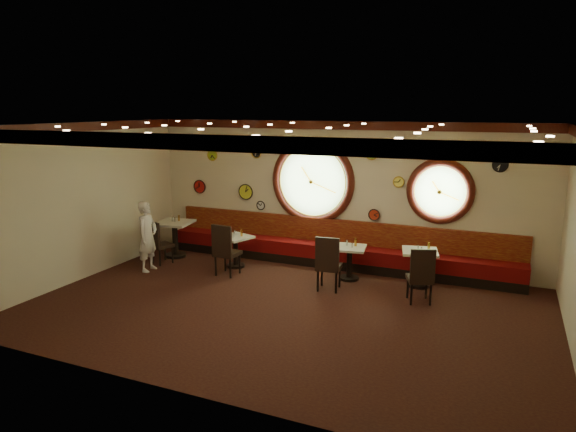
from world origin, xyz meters
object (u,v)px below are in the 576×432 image
(condiment_a_pepper, at_px, (175,219))
(condiment_b_pepper, at_px, (234,234))
(chair_b, at_px, (225,247))
(condiment_d_salt, at_px, (418,248))
(table_b, at_px, (236,248))
(waiter, at_px, (148,236))
(chair_c, at_px, (328,260))
(condiment_a_bottle, at_px, (179,218))
(chair_a, at_px, (158,240))
(condiment_c_pepper, at_px, (352,245))
(table_d, at_px, (419,264))
(condiment_c_bottle, at_px, (356,242))
(table_a, at_px, (175,235))
(condiment_b_salt, at_px, (235,233))
(condiment_d_pepper, at_px, (421,249))
(chair_d, at_px, (421,272))
(condiment_b_bottle, at_px, (242,233))
(condiment_d_bottle, at_px, (429,247))
(condiment_c_salt, at_px, (347,243))
(table_c, at_px, (349,259))
(condiment_a_salt, at_px, (172,219))

(condiment_a_pepper, xyz_separation_m, condiment_b_pepper, (1.67, -0.15, -0.16))
(chair_b, xyz_separation_m, condiment_d_salt, (3.81, 0.97, 0.15))
(table_b, relative_size, waiter, 0.53)
(chair_c, bearing_deg, condiment_a_bottle, 160.02)
(chair_a, bearing_deg, condiment_d_salt, 30.95)
(table_b, xyz_separation_m, condiment_c_pepper, (2.63, 0.13, 0.31))
(table_d, height_order, chair_b, chair_b)
(condiment_a_pepper, relative_size, condiment_a_bottle, 0.82)
(condiment_c_bottle, bearing_deg, table_a, -178.17)
(condiment_c_bottle, bearing_deg, condiment_b_pepper, -173.71)
(chair_b, bearing_deg, condiment_b_salt, 105.85)
(table_a, xyz_separation_m, condiment_d_pepper, (5.70, 0.11, 0.25))
(condiment_a_pepper, bearing_deg, table_b, -4.30)
(table_b, distance_m, chair_a, 1.79)
(chair_d, distance_m, condiment_c_pepper, 1.69)
(condiment_d_pepper, distance_m, condiment_c_bottle, 1.33)
(table_b, bearing_deg, condiment_b_bottle, 24.64)
(condiment_a_bottle, distance_m, condiment_b_bottle, 1.80)
(condiment_d_salt, height_order, condiment_c_pepper, condiment_d_salt)
(waiter, bearing_deg, condiment_d_bottle, -81.12)
(chair_c, distance_m, condiment_d_pepper, 1.85)
(table_d, bearing_deg, chair_c, -148.29)
(waiter, bearing_deg, table_a, 0.67)
(chair_b, height_order, waiter, waiter)
(condiment_a_bottle, relative_size, condiment_b_bottle, 0.86)
(condiment_c_pepper, bearing_deg, chair_c, -107.13)
(chair_c, bearing_deg, table_a, 161.73)
(condiment_c_salt, relative_size, condiment_d_salt, 1.19)
(condiment_d_salt, height_order, condiment_d_bottle, condiment_d_bottle)
(chair_b, bearing_deg, condiment_b_bottle, 91.35)
(condiment_a_pepper, bearing_deg, condiment_c_salt, 1.76)
(condiment_d_salt, height_order, condiment_b_pepper, condiment_d_salt)
(chair_d, bearing_deg, condiment_b_salt, 149.22)
(table_a, distance_m, condiment_b_bottle, 1.85)
(table_c, distance_m, condiment_a_bottle, 4.26)
(condiment_c_bottle, bearing_deg, condiment_a_bottle, -179.68)
(chair_c, distance_m, condiment_d_salt, 1.82)
(table_c, xyz_separation_m, condiment_c_pepper, (0.06, -0.04, 0.31))
(table_d, bearing_deg, condiment_c_salt, -177.64)
(condiment_a_pepper, bearing_deg, chair_a, -91.69)
(table_b, height_order, condiment_a_salt, condiment_a_salt)
(table_a, height_order, condiment_c_bottle, condiment_c_bottle)
(chair_d, relative_size, condiment_d_salt, 6.82)
(table_d, relative_size, condiment_d_salt, 8.49)
(condiment_a_bottle, bearing_deg, condiment_b_salt, -5.43)
(condiment_d_salt, xyz_separation_m, condiment_d_pepper, (0.08, -0.08, -0.00))
(condiment_b_bottle, bearing_deg, condiment_c_bottle, 4.88)
(condiment_d_salt, bearing_deg, chair_c, -147.41)
(table_a, distance_m, waiter, 1.13)
(chair_b, relative_size, condiment_b_pepper, 7.06)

